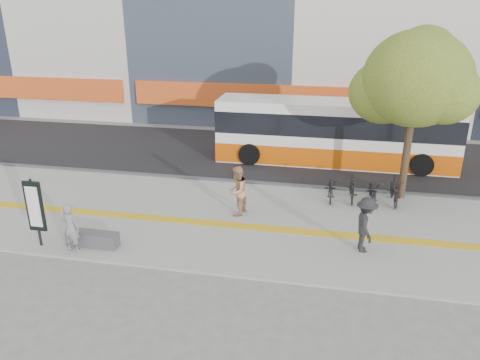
% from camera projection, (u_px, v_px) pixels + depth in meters
% --- Properties ---
extents(ground, '(120.00, 120.00, 0.00)m').
position_uv_depth(ground, '(186.00, 237.00, 14.87)').
color(ground, slate).
rests_on(ground, ground).
extents(sidewalk, '(40.00, 7.00, 0.08)m').
position_uv_depth(sidewalk, '(199.00, 217.00, 16.22)').
color(sidewalk, slate).
rests_on(sidewalk, ground).
extents(tactile_strip, '(40.00, 0.45, 0.01)m').
position_uv_depth(tactile_strip, '(195.00, 222.00, 15.75)').
color(tactile_strip, gold).
rests_on(tactile_strip, sidewalk).
extents(street, '(40.00, 8.00, 0.06)m').
position_uv_depth(street, '(240.00, 153.00, 23.09)').
color(street, black).
rests_on(street, ground).
extents(curb, '(40.00, 0.25, 0.14)m').
position_uv_depth(curb, '(222.00, 181.00, 19.42)').
color(curb, '#3C3C3E').
rests_on(curb, ground).
extents(bench, '(1.60, 0.45, 0.45)m').
position_uv_depth(bench, '(93.00, 239.00, 14.14)').
color(bench, '#3C3C3E').
rests_on(bench, sidewalk).
extents(signboard, '(0.55, 0.10, 2.20)m').
position_uv_depth(signboard, '(35.00, 207.00, 13.77)').
color(signboard, black).
rests_on(signboard, sidewalk).
extents(street_tree, '(4.40, 3.80, 6.31)m').
position_uv_depth(street_tree, '(415.00, 81.00, 16.34)').
color(street_tree, '#322216').
rests_on(street_tree, sidewalk).
extents(bus, '(10.85, 2.57, 2.89)m').
position_uv_depth(bus, '(334.00, 134.00, 21.30)').
color(bus, white).
rests_on(bus, street).
extents(bicycle_row, '(2.91, 1.79, 1.04)m').
position_uv_depth(bicycle_row, '(361.00, 189.00, 17.28)').
color(bicycle_row, black).
rests_on(bicycle_row, sidewalk).
extents(seated_woman, '(0.59, 0.42, 1.54)m').
position_uv_depth(seated_woman, '(71.00, 228.00, 13.66)').
color(seated_woman, black).
rests_on(seated_woman, sidewalk).
extents(pedestrian_tan, '(0.85, 0.99, 1.78)m').
position_uv_depth(pedestrian_tan, '(237.00, 191.00, 16.02)').
color(pedestrian_tan, tan).
rests_on(pedestrian_tan, sidewalk).
extents(pedestrian_dark, '(0.80, 1.20, 1.72)m').
position_uv_depth(pedestrian_dark, '(365.00, 225.00, 13.63)').
color(pedestrian_dark, black).
rests_on(pedestrian_dark, sidewalk).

